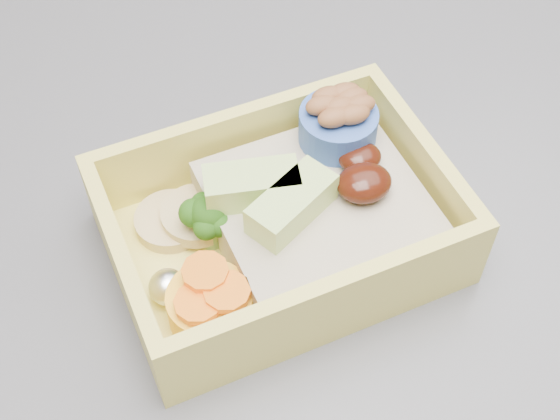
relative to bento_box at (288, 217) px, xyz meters
name	(u,v)px	position (x,y,z in m)	size (l,w,h in m)	color
bento_box	(288,217)	(0.00, 0.00, 0.00)	(0.20, 0.15, 0.07)	#EADB60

